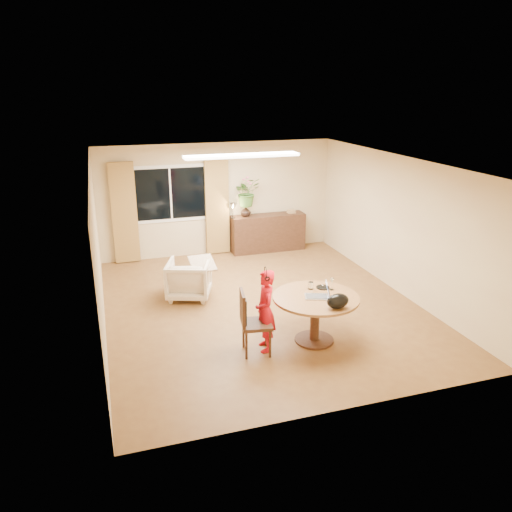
{
  "coord_description": "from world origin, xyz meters",
  "views": [
    {
      "loc": [
        -2.61,
        -7.92,
        3.83
      ],
      "look_at": [
        -0.17,
        -0.2,
        1.04
      ],
      "focal_mm": 35.0,
      "sensor_mm": 36.0,
      "label": 1
    }
  ],
  "objects": [
    {
      "name": "child",
      "position": [
        -0.44,
        -1.52,
        0.64
      ],
      "size": [
        0.5,
        0.36,
        1.27
      ],
      "primitive_type": "imported",
      "rotation": [
        0.0,
        0.0,
        -1.68
      ],
      "color": "red",
      "rests_on": "floor"
    },
    {
      "name": "curtain_right",
      "position": [
        -0.05,
        3.15,
        1.15
      ],
      "size": [
        0.55,
        0.08,
        2.25
      ],
      "primitive_type": "cube",
      "color": "olive",
      "rests_on": "wall_back"
    },
    {
      "name": "curtain_left",
      "position": [
        -2.15,
        3.15,
        1.15
      ],
      "size": [
        0.55,
        0.08,
        2.25
      ],
      "primitive_type": "cube",
      "color": "olive",
      "rests_on": "wall_back"
    },
    {
      "name": "vase",
      "position": [
        0.6,
        3.01,
        1.02
      ],
      "size": [
        0.25,
        0.25,
        0.25
      ],
      "primitive_type": "imported",
      "rotation": [
        0.0,
        0.0,
        -0.04
      ],
      "color": "black",
      "rests_on": "sideboard"
    },
    {
      "name": "armchair",
      "position": [
        -1.18,
        0.78,
        0.36
      ],
      "size": [
        1.0,
        1.01,
        0.73
      ],
      "primitive_type": "imported",
      "rotation": [
        0.0,
        0.0,
        2.8
      ],
      "color": "beige",
      "rests_on": "floor"
    },
    {
      "name": "ceiling_panel",
      "position": [
        0.0,
        1.2,
        2.57
      ],
      "size": [
        2.2,
        0.35,
        0.05
      ],
      "primitive_type": "cube",
      "color": "white",
      "rests_on": "ceiling"
    },
    {
      "name": "wine_glass",
      "position": [
        0.72,
        -1.34,
        0.86
      ],
      "size": [
        0.09,
        0.09,
        0.2
      ],
      "primitive_type": null,
      "rotation": [
        0.0,
        0.0,
        -0.33
      ],
      "color": "white",
      "rests_on": "dining_table"
    },
    {
      "name": "book_stack",
      "position": [
        1.75,
        3.01,
        0.93
      ],
      "size": [
        0.22,
        0.19,
        0.08
      ],
      "primitive_type": null,
      "rotation": [
        0.0,
        0.0,
        -0.27
      ],
      "color": "#906A49",
      "rests_on": "sideboard"
    },
    {
      "name": "bouquet",
      "position": [
        0.63,
        3.01,
        1.47
      ],
      "size": [
        0.7,
        0.65,
        0.66
      ],
      "primitive_type": "imported",
      "rotation": [
        0.0,
        0.0,
        0.25
      ],
      "color": "#2C6225",
      "rests_on": "vase"
    },
    {
      "name": "dining_table",
      "position": [
        0.38,
        -1.51,
        0.6
      ],
      "size": [
        1.33,
        1.33,
        0.76
      ],
      "color": "brown",
      "rests_on": "floor"
    },
    {
      "name": "floor",
      "position": [
        0.0,
        0.0,
        0.0
      ],
      "size": [
        6.5,
        6.5,
        0.0
      ],
      "primitive_type": "plane",
      "color": "brown",
      "rests_on": "ground"
    },
    {
      "name": "handbag",
      "position": [
        0.5,
        -2.0,
        0.87
      ],
      "size": [
        0.36,
        0.23,
        0.23
      ],
      "primitive_type": null,
      "rotation": [
        0.0,
        0.0,
        0.1
      ],
      "color": "black",
      "rests_on": "dining_table"
    },
    {
      "name": "wall_back",
      "position": [
        0.0,
        3.25,
        1.3
      ],
      "size": [
        5.5,
        0.0,
        5.5
      ],
      "primitive_type": "plane",
      "rotation": [
        1.57,
        0.0,
        0.0
      ],
      "color": "tan",
      "rests_on": "floor"
    },
    {
      "name": "pot_lid",
      "position": [
        0.62,
        -1.23,
        0.78
      ],
      "size": [
        0.25,
        0.25,
        0.03
      ],
      "primitive_type": null,
      "rotation": [
        0.0,
        0.0,
        -0.18
      ],
      "color": "white",
      "rests_on": "dining_table"
    },
    {
      "name": "throw",
      "position": [
        -0.92,
        0.76,
        0.74
      ],
      "size": [
        0.47,
        0.57,
        0.03
      ],
      "primitive_type": null,
      "rotation": [
        0.0,
        0.0,
        0.04
      ],
      "color": "beige",
      "rests_on": "armchair"
    },
    {
      "name": "dining_chair",
      "position": [
        -0.59,
        -1.58,
        0.5
      ],
      "size": [
        0.54,
        0.51,
        1.0
      ],
      "primitive_type": null,
      "rotation": [
        0.0,
        0.0,
        -0.16
      ],
      "color": "#311C10",
      "rests_on": "floor"
    },
    {
      "name": "laptop",
      "position": [
        0.38,
        -1.54,
        0.89
      ],
      "size": [
        0.44,
        0.37,
        0.25
      ],
      "primitive_type": null,
      "rotation": [
        0.0,
        0.0,
        -0.34
      ],
      "color": "#B7B7BC",
      "rests_on": "dining_table"
    },
    {
      "name": "wall_right",
      "position": [
        2.75,
        0.0,
        1.3
      ],
      "size": [
        0.0,
        6.5,
        6.5
      ],
      "primitive_type": "plane",
      "rotation": [
        1.57,
        0.0,
        -1.57
      ],
      "color": "tan",
      "rests_on": "floor"
    },
    {
      "name": "sideboard",
      "position": [
        1.15,
        3.01,
        0.45
      ],
      "size": [
        1.79,
        0.44,
        0.89
      ],
      "primitive_type": "cube",
      "color": "#311C10",
      "rests_on": "floor"
    },
    {
      "name": "wall_left",
      "position": [
        -2.75,
        0.0,
        1.3
      ],
      "size": [
        0.0,
        6.5,
        6.5
      ],
      "primitive_type": "plane",
      "rotation": [
        1.57,
        0.0,
        1.57
      ],
      "color": "tan",
      "rests_on": "floor"
    },
    {
      "name": "desk_lamp",
      "position": [
        0.27,
        2.96,
        1.08
      ],
      "size": [
        0.16,
        0.16,
        0.37
      ],
      "primitive_type": null,
      "rotation": [
        0.0,
        0.0,
        0.04
      ],
      "color": "black",
      "rests_on": "sideboard"
    },
    {
      "name": "window",
      "position": [
        -1.1,
        3.23,
        1.5
      ],
      "size": [
        1.7,
        0.03,
        1.3
      ],
      "color": "white",
      "rests_on": "wall_back"
    },
    {
      "name": "tumbler",
      "position": [
        0.42,
        -1.22,
        0.82
      ],
      "size": [
        0.1,
        0.1,
        0.12
      ],
      "primitive_type": null,
      "rotation": [
        0.0,
        0.0,
        0.25
      ],
      "color": "white",
      "rests_on": "dining_table"
    },
    {
      "name": "ceiling",
      "position": [
        0.0,
        0.0,
        2.6
      ],
      "size": [
        6.5,
        6.5,
        0.0
      ],
      "primitive_type": "plane",
      "rotation": [
        3.14,
        0.0,
        0.0
      ],
      "color": "white",
      "rests_on": "wall_back"
    }
  ]
}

